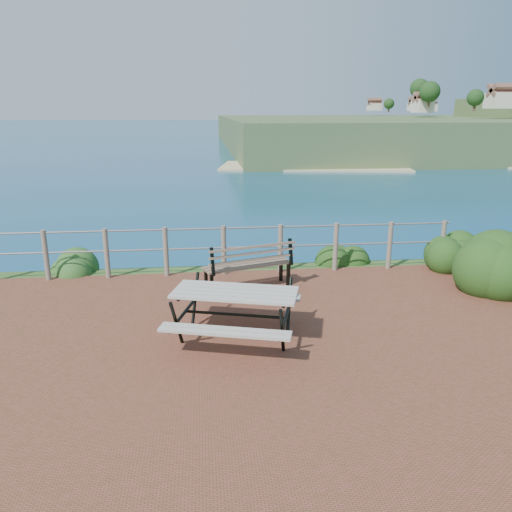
{
  "coord_description": "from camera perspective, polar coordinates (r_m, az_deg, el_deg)",
  "views": [
    {
      "loc": [
        -0.38,
        -6.31,
        3.23
      ],
      "look_at": [
        0.52,
        2.09,
        0.75
      ],
      "focal_mm": 35.0,
      "sensor_mm": 36.0,
      "label": 1
    }
  ],
  "objects": [
    {
      "name": "safety_railing",
      "position": [
        10.02,
        -3.71,
        0.97
      ],
      "size": [
        9.4,
        0.1,
        1.0
      ],
      "color": "#6B5B4C",
      "rests_on": "ground"
    },
    {
      "name": "park_bench",
      "position": [
        9.16,
        -0.94,
        -0.22
      ],
      "size": [
        1.7,
        0.91,
        0.93
      ],
      "rotation": [
        0.0,
        0.0,
        0.32
      ],
      "color": "brown",
      "rests_on": "ground"
    },
    {
      "name": "shrub_lip_west",
      "position": [
        11.04,
        -20.75,
        -1.73
      ],
      "size": [
        0.88,
        0.88,
        0.67
      ],
      "primitive_type": "ellipsoid",
      "color": "#295A22",
      "rests_on": "ground"
    },
    {
      "name": "picnic_table",
      "position": [
        7.2,
        -2.39,
        -6.16
      ],
      "size": [
        1.88,
        1.48,
        0.74
      ],
      "rotation": [
        0.0,
        0.0,
        -0.27
      ],
      "color": "#A5A194",
      "rests_on": "ground"
    },
    {
      "name": "ocean",
      "position": [
        206.33,
        -6.23,
        15.4
      ],
      "size": [
        1200.0,
        1200.0,
        0.0
      ],
      "primitive_type": "plane",
      "color": "#136972",
      "rests_on": "ground"
    },
    {
      "name": "ground",
      "position": [
        7.1,
        -2.4,
        -10.72
      ],
      "size": [
        10.0,
        7.0,
        0.12
      ],
      "primitive_type": "cube",
      "color": "brown",
      "rests_on": "ground"
    },
    {
      "name": "shrub_right_edge",
      "position": [
        11.34,
        21.37,
        -1.34
      ],
      "size": [
        0.98,
        0.98,
        1.4
      ],
      "primitive_type": "ellipsoid",
      "color": "#1A4114",
      "rests_on": "ground"
    },
    {
      "name": "shrub_lip_east",
      "position": [
        11.3,
        9.63,
        -0.47
      ],
      "size": [
        0.86,
        0.86,
        0.63
      ],
      "primitive_type": "ellipsoid",
      "color": "#1A4114",
      "rests_on": "ground"
    },
    {
      "name": "shrub_right_front",
      "position": [
        10.13,
        25.65,
        -3.9
      ],
      "size": [
        1.31,
        1.31,
        1.86
      ],
      "primitive_type": "ellipsoid",
      "color": "#1A4114",
      "rests_on": "ground"
    }
  ]
}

